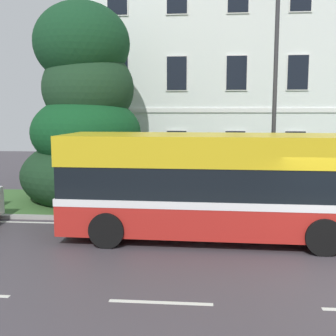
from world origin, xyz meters
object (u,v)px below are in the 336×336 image
(georgian_townhouse, at_px, (255,53))
(evergreen_tree, at_px, (88,126))
(single_decker_bus, at_px, (213,184))
(street_lamp_post, at_px, (275,88))

(georgian_townhouse, xyz_separation_m, evergreen_tree, (-7.44, -8.08, -3.86))
(single_decker_bus, bearing_deg, evergreen_tree, 138.08)
(single_decker_bus, xyz_separation_m, street_lamp_post, (2.02, 2.34, 2.83))
(georgian_townhouse, height_order, street_lamp_post, georgian_townhouse)
(georgian_townhouse, relative_size, evergreen_tree, 2.00)
(georgian_townhouse, xyz_separation_m, street_lamp_post, (-0.49, -10.37, -2.52))
(georgian_townhouse, relative_size, street_lamp_post, 2.20)
(georgian_townhouse, height_order, single_decker_bus, georgian_townhouse)
(georgian_townhouse, distance_m, single_decker_bus, 14.02)
(evergreen_tree, xyz_separation_m, street_lamp_post, (6.95, -2.29, 1.34))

